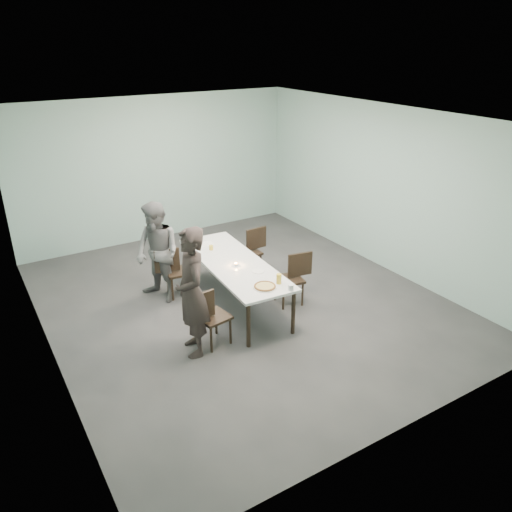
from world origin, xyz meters
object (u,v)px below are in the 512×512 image
chair_near_left (208,314)px  chair_far_left (174,268)px  amber_tumbler (211,248)px  water_tumbler (291,287)px  pizza (265,286)px  beer_glass (279,279)px  table (234,265)px  side_plate (258,271)px  diner_near (192,293)px  tealight (236,265)px  chair_near_right (294,275)px  diner_far (158,253)px  chair_far_right (251,248)px

chair_near_left → chair_far_left: 1.66m
amber_tumbler → water_tumbler: bearing=-81.0°
pizza → beer_glass: size_ratio=2.27×
table → beer_glass: 1.02m
table → side_plate: (0.14, -0.50, 0.06)m
diner_near → tealight: size_ratio=32.93×
chair_near_left → amber_tumbler: size_ratio=10.88×
chair_near_right → diner_near: (-1.99, -0.42, 0.42)m
pizza → beer_glass: 0.25m
table → pizza: bearing=-92.8°
diner_far → beer_glass: diner_far is taller
chair_far_left → beer_glass: 2.02m
table → chair_near_left: (-0.90, -0.86, -0.19)m
tealight → amber_tumbler: size_ratio=0.70×
diner_far → tealight: diner_far is taller
diner_far → beer_glass: size_ratio=11.18×
table → amber_tumbler: amber_tumbler is taller
water_tumbler → pizza: bearing=135.8°
beer_glass → chair_near_right: bearing=39.2°
chair_far_right → diner_far: (-1.81, -0.05, 0.34)m
diner_near → water_tumbler: size_ratio=20.49×
chair_far_right → amber_tumbler: size_ratio=10.88×
chair_near_right → diner_near: size_ratio=0.47×
tealight → amber_tumbler: (-0.04, 0.78, 0.02)m
side_plate → beer_glass: size_ratio=1.20×
chair_far_right → amber_tumbler: bearing=9.8°
beer_glass → pizza: bearing=-179.2°
chair_near_right → pizza: 1.08m
pizza → chair_near_right: bearing=30.8°
side_plate → water_tumbler: water_tumbler is taller
diner_near → amber_tumbler: size_ratio=23.05×
diner_far → chair_near_right: bearing=34.8°
diner_near → amber_tumbler: bearing=156.3°
table → chair_far_right: size_ratio=3.05×
chair_near_right → chair_far_left: bearing=-28.1°
side_plate → beer_glass: bearing=-84.1°
diner_near → pizza: diner_near is taller
table → diner_near: (-1.14, -0.88, 0.23)m
diner_near → table: bearing=138.7°
side_plate → chair_far_right: bearing=62.9°
side_plate → tealight: (-0.18, 0.36, 0.02)m
chair_near_right → diner_near: 2.08m
side_plate → table: bearing=106.3°
chair_near_right → side_plate: (-0.71, -0.04, 0.25)m
chair_far_right → diner_near: size_ratio=0.47×
beer_glass → table: bearing=101.2°
chair_far_left → tealight: 1.17m
chair_far_right → diner_near: bearing=38.4°
beer_glass → amber_tumbler: size_ratio=1.88×
chair_near_left → amber_tumbler: bearing=52.1°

